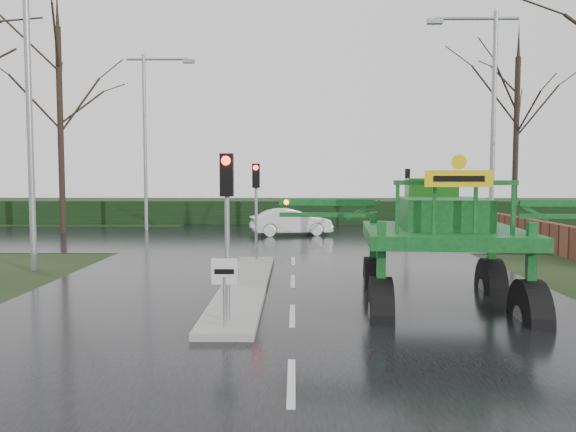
{
  "coord_description": "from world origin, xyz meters",
  "views": [
    {
      "loc": [
        0.04,
        -12.14,
        3.06
      ],
      "look_at": [
        -0.13,
        3.06,
        2.0
      ],
      "focal_mm": 35.0,
      "sensor_mm": 36.0,
      "label": 1
    }
  ],
  "objects_px": {
    "traffic_signal_mid": "(256,190)",
    "street_light_left_far": "(150,125)",
    "white_sedan": "(291,235)",
    "traffic_signal_far": "(407,185)",
    "keep_left_sign": "(224,281)",
    "street_light_right": "(486,108)",
    "crop_sprayer": "(381,221)",
    "traffic_signal_near": "(227,201)",
    "street_light_left_near": "(38,85)"
  },
  "relations": [
    {
      "from": "traffic_signal_near",
      "to": "crop_sprayer",
      "type": "distance_m",
      "value": 3.51
    },
    {
      "from": "street_light_right",
      "to": "crop_sprayer",
      "type": "xyz_separation_m",
      "value": [
        -6.24,
        -11.79,
        -3.9
      ]
    },
    {
      "from": "traffic_signal_mid",
      "to": "white_sedan",
      "type": "xyz_separation_m",
      "value": [
        1.17,
        9.58,
        -2.59
      ]
    },
    {
      "from": "keep_left_sign",
      "to": "street_light_left_near",
      "type": "height_order",
      "value": "street_light_left_near"
    },
    {
      "from": "crop_sprayer",
      "to": "traffic_signal_far",
      "type": "bearing_deg",
      "value": 81.93
    },
    {
      "from": "keep_left_sign",
      "to": "traffic_signal_far",
      "type": "height_order",
      "value": "traffic_signal_far"
    },
    {
      "from": "traffic_signal_far",
      "to": "street_light_left_far",
      "type": "bearing_deg",
      "value": 0.03
    },
    {
      "from": "traffic_signal_far",
      "to": "street_light_right",
      "type": "bearing_deg",
      "value": 101.95
    },
    {
      "from": "traffic_signal_far",
      "to": "street_light_right",
      "type": "xyz_separation_m",
      "value": [
        1.69,
        -8.01,
        3.4
      ]
    },
    {
      "from": "keep_left_sign",
      "to": "street_light_right",
      "type": "distance_m",
      "value": 17.23
    },
    {
      "from": "traffic_signal_mid",
      "to": "crop_sprayer",
      "type": "xyz_separation_m",
      "value": [
        3.25,
        -7.29,
        -0.5
      ]
    },
    {
      "from": "street_light_left_near",
      "to": "white_sedan",
      "type": "bearing_deg",
      "value": 53.95
    },
    {
      "from": "traffic_signal_far",
      "to": "street_light_right",
      "type": "distance_m",
      "value": 8.86
    },
    {
      "from": "traffic_signal_mid",
      "to": "street_light_right",
      "type": "bearing_deg",
      "value": 25.4
    },
    {
      "from": "street_light_left_far",
      "to": "crop_sprayer",
      "type": "height_order",
      "value": "street_light_left_far"
    },
    {
      "from": "traffic_signal_mid",
      "to": "crop_sprayer",
      "type": "bearing_deg",
      "value": -65.93
    },
    {
      "from": "street_light_left_near",
      "to": "white_sedan",
      "type": "height_order",
      "value": "street_light_left_near"
    },
    {
      "from": "street_light_left_near",
      "to": "street_light_left_far",
      "type": "relative_size",
      "value": 1.0
    },
    {
      "from": "keep_left_sign",
      "to": "traffic_signal_mid",
      "type": "distance_m",
      "value": 9.12
    },
    {
      "from": "keep_left_sign",
      "to": "traffic_signal_far",
      "type": "distance_m",
      "value": 22.93
    },
    {
      "from": "street_light_left_near",
      "to": "street_light_left_far",
      "type": "height_order",
      "value": "same"
    },
    {
      "from": "traffic_signal_near",
      "to": "street_light_left_near",
      "type": "height_order",
      "value": "street_light_left_near"
    },
    {
      "from": "crop_sprayer",
      "to": "white_sedan",
      "type": "bearing_deg",
      "value": 101.91
    },
    {
      "from": "street_light_left_far",
      "to": "white_sedan",
      "type": "xyz_separation_m",
      "value": [
        8.06,
        -2.92,
        -5.99
      ]
    },
    {
      "from": "keep_left_sign",
      "to": "street_light_left_far",
      "type": "xyz_separation_m",
      "value": [
        -6.89,
        21.5,
        4.93
      ]
    },
    {
      "from": "crop_sprayer",
      "to": "street_light_right",
      "type": "bearing_deg",
      "value": 66.98
    },
    {
      "from": "traffic_signal_near",
      "to": "street_light_right",
      "type": "distance_m",
      "value": 16.46
    },
    {
      "from": "street_light_left_near",
      "to": "white_sedan",
      "type": "relative_size",
      "value": 2.38
    },
    {
      "from": "keep_left_sign",
      "to": "crop_sprayer",
      "type": "relative_size",
      "value": 0.17
    },
    {
      "from": "street_light_left_near",
      "to": "street_light_left_far",
      "type": "bearing_deg",
      "value": 90.0
    },
    {
      "from": "street_light_left_near",
      "to": "street_light_right",
      "type": "relative_size",
      "value": 1.0
    },
    {
      "from": "keep_left_sign",
      "to": "street_light_right",
      "type": "xyz_separation_m",
      "value": [
        9.49,
        13.5,
        4.93
      ]
    },
    {
      "from": "street_light_right",
      "to": "white_sedan",
      "type": "height_order",
      "value": "street_light_right"
    },
    {
      "from": "street_light_left_far",
      "to": "street_light_left_near",
      "type": "bearing_deg",
      "value": -90.0
    },
    {
      "from": "white_sedan",
      "to": "traffic_signal_far",
      "type": "bearing_deg",
      "value": -79.76
    },
    {
      "from": "traffic_signal_near",
      "to": "street_light_left_near",
      "type": "relative_size",
      "value": 0.35
    },
    {
      "from": "traffic_signal_near",
      "to": "traffic_signal_mid",
      "type": "height_order",
      "value": "same"
    },
    {
      "from": "traffic_signal_near",
      "to": "street_light_left_far",
      "type": "height_order",
      "value": "street_light_left_far"
    },
    {
      "from": "keep_left_sign",
      "to": "street_light_right",
      "type": "bearing_deg",
      "value": 54.88
    },
    {
      "from": "street_light_left_far",
      "to": "white_sedan",
      "type": "relative_size",
      "value": 2.38
    },
    {
      "from": "traffic_signal_near",
      "to": "street_light_right",
      "type": "bearing_deg",
      "value": 53.87
    },
    {
      "from": "traffic_signal_near",
      "to": "traffic_signal_mid",
      "type": "distance_m",
      "value": 8.5
    },
    {
      "from": "traffic_signal_far",
      "to": "white_sedan",
      "type": "height_order",
      "value": "traffic_signal_far"
    },
    {
      "from": "street_light_right",
      "to": "traffic_signal_near",
      "type": "bearing_deg",
      "value": -126.13
    },
    {
      "from": "traffic_signal_near",
      "to": "keep_left_sign",
      "type": "bearing_deg",
      "value": -90.0
    },
    {
      "from": "traffic_signal_mid",
      "to": "street_light_left_far",
      "type": "relative_size",
      "value": 0.35
    },
    {
      "from": "traffic_signal_near",
      "to": "white_sedan",
      "type": "xyz_separation_m",
      "value": [
        1.17,
        18.08,
        -2.59
      ]
    },
    {
      "from": "crop_sprayer",
      "to": "street_light_left_far",
      "type": "bearing_deg",
      "value": 122.0
    },
    {
      "from": "street_light_left_near",
      "to": "crop_sprayer",
      "type": "height_order",
      "value": "street_light_left_near"
    },
    {
      "from": "street_light_right",
      "to": "crop_sprayer",
      "type": "distance_m",
      "value": 13.9
    }
  ]
}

